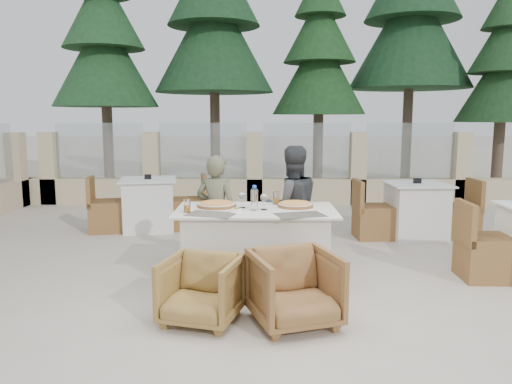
{
  "coord_description": "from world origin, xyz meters",
  "views": [
    {
      "loc": [
        0.1,
        -4.84,
        1.68
      ],
      "look_at": [
        0.06,
        0.36,
        0.9
      ],
      "focal_mm": 35.0,
      "sensor_mm": 36.0,
      "label": 1
    }
  ],
  "objects_px": {
    "olive_dish": "(237,210)",
    "armchair_far_left": "(223,240)",
    "bg_table_a": "(149,204)",
    "wine_glass_near": "(264,201)",
    "bg_table_b": "(416,210)",
    "beer_glass_left": "(187,206)",
    "diner_left": "(216,212)",
    "armchair_near_right": "(294,288)",
    "diner_right": "(292,208)",
    "water_bottle": "(254,198)",
    "armchair_near_left": "(201,290)",
    "pizza_right": "(295,205)",
    "wine_glass_centre": "(242,199)",
    "armchair_far_right": "(286,243)",
    "dining_table": "(256,247)",
    "pizza_left": "(217,204)",
    "beer_glass_right": "(276,198)"
  },
  "relations": [
    {
      "from": "olive_dish",
      "to": "bg_table_b",
      "type": "height_order",
      "value": "olive_dish"
    },
    {
      "from": "olive_dish",
      "to": "bg_table_a",
      "type": "relative_size",
      "value": 0.07
    },
    {
      "from": "diner_right",
      "to": "water_bottle",
      "type": "bearing_deg",
      "value": 40.79
    },
    {
      "from": "diner_left",
      "to": "bg_table_a",
      "type": "height_order",
      "value": "diner_left"
    },
    {
      "from": "armchair_far_left",
      "to": "bg_table_a",
      "type": "height_order",
      "value": "bg_table_a"
    },
    {
      "from": "pizza_right",
      "to": "bg_table_b",
      "type": "height_order",
      "value": "pizza_right"
    },
    {
      "from": "beer_glass_right",
      "to": "armchair_far_left",
      "type": "distance_m",
      "value": 0.87
    },
    {
      "from": "water_bottle",
      "to": "beer_glass_left",
      "type": "xyz_separation_m",
      "value": [
        -0.65,
        -0.14,
        -0.06
      ]
    },
    {
      "from": "wine_glass_near",
      "to": "water_bottle",
      "type": "bearing_deg",
      "value": -176.44
    },
    {
      "from": "bg_table_b",
      "to": "armchair_far_left",
      "type": "bearing_deg",
      "value": -155.29
    },
    {
      "from": "dining_table",
      "to": "armchair_far_left",
      "type": "relative_size",
      "value": 2.46
    },
    {
      "from": "pizza_right",
      "to": "bg_table_a",
      "type": "height_order",
      "value": "pizza_right"
    },
    {
      "from": "diner_right",
      "to": "pizza_left",
      "type": "bearing_deg",
      "value": 13.07
    },
    {
      "from": "armchair_near_right",
      "to": "wine_glass_near",
      "type": "bearing_deg",
      "value": 85.54
    },
    {
      "from": "pizza_right",
      "to": "wine_glass_centre",
      "type": "bearing_deg",
      "value": -173.03
    },
    {
      "from": "bg_table_b",
      "to": "beer_glass_left",
      "type": "bearing_deg",
      "value": -145.99
    },
    {
      "from": "olive_dish",
      "to": "armchair_far_left",
      "type": "xyz_separation_m",
      "value": [
        -0.2,
        0.79,
        -0.5
      ]
    },
    {
      "from": "dining_table",
      "to": "armchair_near_left",
      "type": "height_order",
      "value": "dining_table"
    },
    {
      "from": "beer_glass_left",
      "to": "wine_glass_centre",
      "type": "bearing_deg",
      "value": 25.15
    },
    {
      "from": "beer_glass_left",
      "to": "armchair_far_right",
      "type": "xyz_separation_m",
      "value": [
        1.0,
        0.78,
        -0.57
      ]
    },
    {
      "from": "pizza_right",
      "to": "wine_glass_near",
      "type": "distance_m",
      "value": 0.37
    },
    {
      "from": "beer_glass_right",
      "to": "armchair_far_left",
      "type": "height_order",
      "value": "beer_glass_right"
    },
    {
      "from": "water_bottle",
      "to": "armchair_far_right",
      "type": "relative_size",
      "value": 0.42
    },
    {
      "from": "water_bottle",
      "to": "armchair_near_left",
      "type": "height_order",
      "value": "water_bottle"
    },
    {
      "from": "pizza_left",
      "to": "armchair_near_left",
      "type": "xyz_separation_m",
      "value": [
        -0.04,
        -1.11,
        -0.52
      ]
    },
    {
      "from": "armchair_far_right",
      "to": "bg_table_a",
      "type": "relative_size",
      "value": 0.36
    },
    {
      "from": "dining_table",
      "to": "diner_left",
      "type": "relative_size",
      "value": 1.25
    },
    {
      "from": "bg_table_a",
      "to": "wine_glass_centre",
      "type": "bearing_deg",
      "value": -68.09
    },
    {
      "from": "armchair_near_left",
      "to": "armchair_far_left",
      "type": "bearing_deg",
      "value": 103.1
    },
    {
      "from": "armchair_far_right",
      "to": "bg_table_b",
      "type": "height_order",
      "value": "bg_table_b"
    },
    {
      "from": "water_bottle",
      "to": "diner_left",
      "type": "distance_m",
      "value": 0.75
    },
    {
      "from": "dining_table",
      "to": "wine_glass_centre",
      "type": "xyz_separation_m",
      "value": [
        -0.14,
        0.07,
        0.48
      ]
    },
    {
      "from": "pizza_left",
      "to": "armchair_far_left",
      "type": "height_order",
      "value": "pizza_left"
    },
    {
      "from": "bg_table_a",
      "to": "bg_table_b",
      "type": "relative_size",
      "value": 1.0
    },
    {
      "from": "wine_glass_near",
      "to": "diner_left",
      "type": "height_order",
      "value": "diner_left"
    },
    {
      "from": "wine_glass_near",
      "to": "bg_table_a",
      "type": "xyz_separation_m",
      "value": [
        -1.71,
        2.48,
        -0.48
      ]
    },
    {
      "from": "armchair_near_right",
      "to": "bg_table_b",
      "type": "distance_m",
      "value": 3.57
    },
    {
      "from": "wine_glass_centre",
      "to": "olive_dish",
      "type": "bearing_deg",
      "value": -101.78
    },
    {
      "from": "olive_dish",
      "to": "bg_table_b",
      "type": "relative_size",
      "value": 0.07
    },
    {
      "from": "armchair_far_left",
      "to": "armchair_near_right",
      "type": "distance_m",
      "value": 1.79
    },
    {
      "from": "pizza_right",
      "to": "wine_glass_near",
      "type": "bearing_deg",
      "value": -152.98
    },
    {
      "from": "olive_dish",
      "to": "bg_table_b",
      "type": "distance_m",
      "value": 3.27
    },
    {
      "from": "beer_glass_right",
      "to": "diner_left",
      "type": "xyz_separation_m",
      "value": [
        -0.66,
        0.24,
        -0.2
      ]
    },
    {
      "from": "armchair_far_right",
      "to": "dining_table",
      "type": "bearing_deg",
      "value": 47.61
    },
    {
      "from": "armchair_far_left",
      "to": "bg_table_a",
      "type": "xyz_separation_m",
      "value": [
        -1.25,
        1.82,
        0.09
      ]
    },
    {
      "from": "diner_right",
      "to": "bg_table_a",
      "type": "xyz_separation_m",
      "value": [
        -2.02,
        1.91,
        -0.3
      ]
    },
    {
      "from": "wine_glass_centre",
      "to": "beer_glass_right",
      "type": "relative_size",
      "value": 1.34
    },
    {
      "from": "armchair_far_left",
      "to": "bg_table_a",
      "type": "bearing_deg",
      "value": -36.08
    },
    {
      "from": "armchair_near_left",
      "to": "armchair_near_right",
      "type": "height_order",
      "value": "armchair_near_right"
    },
    {
      "from": "bg_table_a",
      "to": "wine_glass_near",
      "type": "bearing_deg",
      "value": -65.55
    }
  ]
}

